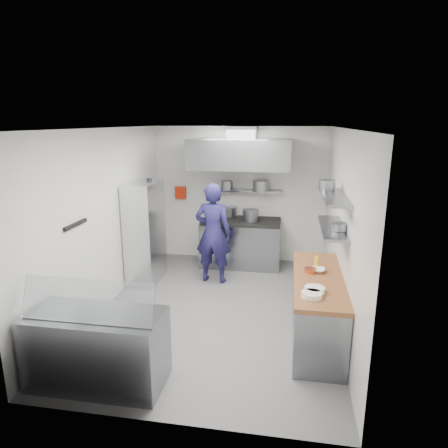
% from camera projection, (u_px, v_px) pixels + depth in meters
% --- Properties ---
extents(floor, '(5.00, 5.00, 0.00)m').
position_uv_depth(floor, '(218.00, 309.00, 6.33)').
color(floor, '#4D4D4F').
rests_on(floor, ground).
extents(ceiling, '(5.00, 5.00, 0.00)m').
position_uv_depth(ceiling, '(217.00, 128.00, 5.63)').
color(ceiling, silver).
rests_on(ceiling, wall_back).
extents(wall_back, '(3.60, 2.80, 0.02)m').
position_uv_depth(wall_back, '(239.00, 195.00, 8.36)').
color(wall_back, white).
rests_on(wall_back, floor).
extents(wall_front, '(3.60, 2.80, 0.02)m').
position_uv_depth(wall_front, '(167.00, 293.00, 3.59)').
color(wall_front, white).
rests_on(wall_front, floor).
extents(wall_left, '(2.80, 5.00, 0.02)m').
position_uv_depth(wall_left, '(105.00, 219.00, 6.27)').
color(wall_left, white).
rests_on(wall_left, floor).
extents(wall_right, '(2.80, 5.00, 0.02)m').
position_uv_depth(wall_right, '(341.00, 229.00, 5.69)').
color(wall_right, white).
rests_on(wall_right, floor).
extents(gas_range, '(1.60, 0.80, 0.90)m').
position_uv_depth(gas_range, '(241.00, 244.00, 8.20)').
color(gas_range, gray).
rests_on(gas_range, floor).
extents(cooktop, '(1.57, 0.78, 0.06)m').
position_uv_depth(cooktop, '(241.00, 221.00, 8.08)').
color(cooktop, black).
rests_on(cooktop, gas_range).
extents(stock_pot_left, '(0.31, 0.31, 0.20)m').
position_uv_depth(stock_pot_left, '(229.00, 211.00, 8.36)').
color(stock_pot_left, slate).
rests_on(stock_pot_left, cooktop).
extents(stock_pot_mid, '(0.32, 0.32, 0.24)m').
position_uv_depth(stock_pot_mid, '(251.00, 215.00, 7.92)').
color(stock_pot_mid, slate).
rests_on(stock_pot_mid, cooktop).
extents(over_range_shelf, '(1.60, 0.30, 0.04)m').
position_uv_depth(over_range_shelf, '(243.00, 190.00, 8.16)').
color(over_range_shelf, gray).
rests_on(over_range_shelf, wall_back).
extents(shelf_pot_a, '(0.23, 0.23, 0.18)m').
position_uv_depth(shelf_pot_a, '(227.00, 185.00, 8.11)').
color(shelf_pot_a, slate).
rests_on(shelf_pot_a, over_range_shelf).
extents(shelf_pot_b, '(0.30, 0.30, 0.22)m').
position_uv_depth(shelf_pot_b, '(260.00, 186.00, 7.89)').
color(shelf_pot_b, slate).
rests_on(shelf_pot_b, over_range_shelf).
extents(extractor_hood, '(1.90, 1.15, 0.55)m').
position_uv_depth(extractor_hood, '(241.00, 154.00, 7.57)').
color(extractor_hood, gray).
rests_on(extractor_hood, wall_back).
extents(hood_duct, '(0.55, 0.55, 0.24)m').
position_uv_depth(hood_duct, '(243.00, 133.00, 7.69)').
color(hood_duct, slate).
rests_on(hood_duct, extractor_hood).
extents(red_firebox, '(0.22, 0.10, 0.26)m').
position_uv_depth(red_firebox, '(181.00, 193.00, 8.50)').
color(red_firebox, '#B8250E').
rests_on(red_firebox, wall_back).
extents(chef, '(0.71, 0.50, 1.85)m').
position_uv_depth(chef, '(213.00, 233.00, 7.24)').
color(chef, '#1A1747').
rests_on(chef, floor).
extents(wire_rack, '(0.50, 0.90, 1.85)m').
position_uv_depth(wire_rack, '(145.00, 233.00, 7.28)').
color(wire_rack, silver).
rests_on(wire_rack, floor).
extents(rack_bin_a, '(0.18, 0.22, 0.20)m').
position_uv_depth(rack_bin_a, '(144.00, 240.00, 7.24)').
color(rack_bin_a, white).
rests_on(rack_bin_a, wire_rack).
extents(rack_bin_b, '(0.13, 0.17, 0.15)m').
position_uv_depth(rack_bin_b, '(150.00, 209.00, 7.49)').
color(rack_bin_b, yellow).
rests_on(rack_bin_b, wire_rack).
extents(rack_jar, '(0.10, 0.10, 0.18)m').
position_uv_depth(rack_jar, '(149.00, 183.00, 7.26)').
color(rack_jar, black).
rests_on(rack_jar, wire_rack).
extents(knife_strip, '(0.04, 0.55, 0.05)m').
position_uv_depth(knife_strip, '(76.00, 224.00, 5.37)').
color(knife_strip, black).
rests_on(knife_strip, wall_left).
extents(prep_counter_base, '(0.62, 2.00, 0.84)m').
position_uv_depth(prep_counter_base, '(317.00, 310.00, 5.41)').
color(prep_counter_base, gray).
rests_on(prep_counter_base, floor).
extents(prep_counter_top, '(0.65, 2.04, 0.06)m').
position_uv_depth(prep_counter_top, '(319.00, 279.00, 5.30)').
color(prep_counter_top, brown).
rests_on(prep_counter_top, prep_counter_base).
extents(plate_stack_a, '(0.25, 0.25, 0.06)m').
position_uv_depth(plate_stack_a, '(315.00, 290.00, 4.81)').
color(plate_stack_a, white).
rests_on(plate_stack_a, prep_counter_top).
extents(plate_stack_b, '(0.24, 0.24, 0.06)m').
position_uv_depth(plate_stack_b, '(312.00, 295.00, 4.67)').
color(plate_stack_b, white).
rests_on(plate_stack_b, prep_counter_top).
extents(copper_pan, '(0.17, 0.17, 0.06)m').
position_uv_depth(copper_pan, '(310.00, 270.00, 5.43)').
color(copper_pan, '#D2643B').
rests_on(copper_pan, prep_counter_top).
extents(squeeze_bottle, '(0.05, 0.05, 0.18)m').
position_uv_depth(squeeze_bottle, '(316.00, 262.00, 5.55)').
color(squeeze_bottle, yellow).
rests_on(squeeze_bottle, prep_counter_top).
extents(mixing_bowl, '(0.23, 0.23, 0.05)m').
position_uv_depth(mixing_bowl, '(317.00, 270.00, 5.45)').
color(mixing_bowl, white).
rests_on(mixing_bowl, prep_counter_top).
extents(wall_shelf_lower, '(0.30, 1.30, 0.04)m').
position_uv_depth(wall_shelf_lower, '(332.00, 228.00, 5.40)').
color(wall_shelf_lower, gray).
rests_on(wall_shelf_lower, wall_right).
extents(wall_shelf_upper, '(0.30, 1.30, 0.04)m').
position_uv_depth(wall_shelf_upper, '(334.00, 197.00, 5.29)').
color(wall_shelf_upper, gray).
rests_on(wall_shelf_upper, wall_right).
extents(shelf_pot_c, '(0.20, 0.20, 0.10)m').
position_uv_depth(shelf_pot_c, '(340.00, 227.00, 5.18)').
color(shelf_pot_c, slate).
rests_on(shelf_pot_c, wall_shelf_lower).
extents(shelf_pot_d, '(0.23, 0.23, 0.14)m').
position_uv_depth(shelf_pot_d, '(327.00, 185.00, 5.74)').
color(shelf_pot_d, slate).
rests_on(shelf_pot_d, wall_shelf_upper).
extents(display_case, '(1.50, 0.70, 0.85)m').
position_uv_depth(display_case, '(98.00, 349.00, 4.47)').
color(display_case, gray).
rests_on(display_case, floor).
extents(display_glass, '(1.47, 0.19, 0.42)m').
position_uv_depth(display_glass, '(87.00, 300.00, 4.20)').
color(display_glass, silver).
rests_on(display_glass, display_case).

